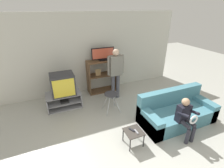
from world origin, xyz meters
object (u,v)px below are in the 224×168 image
object	(u,v)px
remote_control_black	(132,130)
media_shelf	(103,76)
folding_stool	(111,97)
person_standing_adult	(116,70)
television_flat	(103,54)
remote_control_white	(136,132)
snack_table	(133,133)
person_seated_child	(186,116)
couch	(176,112)
tv_stand	(64,100)
television_main	(63,84)

from	to	relation	value
remote_control_black	media_shelf	bearing A→B (deg)	61.58
folding_stool	person_standing_adult	distance (m)	0.92
television_flat	remote_control_white	distance (m)	2.84
person_standing_adult	snack_table	bearing A→B (deg)	-102.72
remote_control_white	person_standing_adult	bearing A→B (deg)	77.17
television_flat	person_seated_child	bearing A→B (deg)	-72.62
television_flat	couch	world-z (taller)	television_flat
television_flat	folding_stool	world-z (taller)	television_flat
tv_stand	television_main	distance (m)	0.52
remote_control_white	couch	world-z (taller)	couch
television_flat	remote_control_white	xyz separation A→B (m)	(-0.23, -2.66, -0.96)
television_main	television_flat	distance (m)	1.62
television_main	media_shelf	size ratio (longest dim) A/B	0.58
snack_table	couch	distance (m)	1.43
television_flat	television_main	bearing A→B (deg)	-159.34
television_main	media_shelf	world-z (taller)	media_shelf
tv_stand	snack_table	bearing A→B (deg)	-60.81
media_shelf	person_standing_adult	size ratio (longest dim) A/B	0.69
couch	snack_table	bearing A→B (deg)	-168.65
tv_stand	couch	bearing A→B (deg)	-35.17
remote_control_black	person_seated_child	distance (m)	1.23
media_shelf	person_standing_adult	bearing A→B (deg)	-72.06
television_flat	snack_table	bearing A→B (deg)	-95.95
person_seated_child	person_standing_adult	bearing A→B (deg)	108.07
media_shelf	remote_control_white	world-z (taller)	media_shelf
media_shelf	person_seated_child	bearing A→B (deg)	-71.96
couch	folding_stool	bearing A→B (deg)	142.37
television_main	remote_control_white	distance (m)	2.46
remote_control_black	person_standing_adult	xyz separation A→B (m)	(0.47, 1.93, 0.62)
folding_stool	snack_table	xyz separation A→B (m)	(-0.03, -1.34, -0.17)
remote_control_black	television_flat	bearing A→B (deg)	60.95
folding_stool	remote_control_black	bearing A→B (deg)	-92.46
tv_stand	folding_stool	world-z (taller)	folding_stool
person_seated_child	snack_table	bearing A→B (deg)	169.38
media_shelf	remote_control_black	size ratio (longest dim) A/B	7.77
television_flat	snack_table	distance (m)	2.82
tv_stand	remote_control_black	distance (m)	2.35
television_main	person_seated_child	size ratio (longest dim) A/B	0.68
remote_control_black	couch	xyz separation A→B (m)	(1.42, 0.24, -0.09)
folding_stool	person_seated_child	world-z (taller)	person_seated_child
couch	tv_stand	bearing A→B (deg)	144.83
remote_control_black	person_seated_child	xyz separation A→B (m)	(1.18, -0.26, 0.20)
media_shelf	person_seated_child	world-z (taller)	media_shelf
television_flat	person_seated_child	size ratio (longest dim) A/B	0.80
folding_stool	couch	world-z (taller)	couch
snack_table	remote_control_white	distance (m)	0.08
folding_stool	snack_table	size ratio (longest dim) A/B	1.52
media_shelf	folding_stool	xyz separation A→B (m)	(-0.21, -1.27, -0.10)
snack_table	couch	size ratio (longest dim) A/B	0.20
media_shelf	person_standing_adult	distance (m)	0.78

